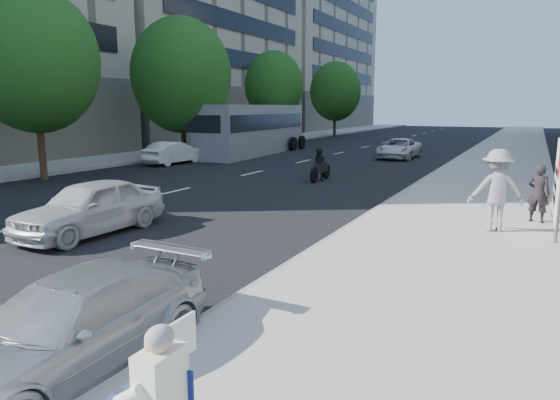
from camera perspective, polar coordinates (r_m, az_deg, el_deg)
The scene contains 18 objects.
ground at distance 9.35m, azimuth -11.92°, elevation -9.44°, with size 160.00×160.00×0.00m, color black.
near_sidewalk at distance 27.02m, azimuth 23.46°, elevation 3.15°, with size 5.00×120.00×0.15m, color #ACA9A1.
far_sidewalk at distance 35.03m, azimuth -12.84°, elevation 5.27°, with size 4.50×120.00×0.15m, color #ACA9A1.
far_bldg_north at distance 78.21m, azimuth -0.38°, elevation 18.56°, with size 22.00×28.00×28.00m, color #BAA78B.
tree_far_b at distance 24.39m, azimuth -26.30°, elevation 14.15°, with size 5.40×5.40×8.24m.
tree_far_c at distance 31.47m, azimuth -11.21°, elevation 13.78°, with size 6.00×6.00×8.47m.
tree_far_d at distance 41.58m, azimuth -0.70°, elevation 12.97°, with size 4.80×4.80×7.65m.
tree_far_e at distance 54.36m, azimuth 6.34°, elevation 12.23°, with size 5.40×5.40×7.89m.
seated_protester at distance 4.58m, azimuth -14.50°, elevation -19.85°, with size 0.83×1.11×1.31m.
jogger at distance 13.28m, azimuth 23.49°, elevation 1.02°, with size 1.31×0.75×2.02m, color gray.
pedestrian_woman at distance 14.82m, azimuth 27.44°, elevation 0.71°, with size 0.57×0.37×1.56m, color black.
protest_banner at distance 14.12m, azimuth 29.15°, elevation 2.06°, with size 0.08×3.06×2.20m.
parked_sedan at distance 6.69m, azimuth -22.68°, elevation -13.06°, with size 1.61×3.96×1.15m, color #B3B5BA.
white_sedan_near at distance 13.43m, azimuth -20.85°, elevation -0.74°, with size 1.63×4.05×1.38m, color silver.
white_sedan_mid at distance 28.80m, azimuth -12.10°, elevation 5.31°, with size 1.33×3.82×1.26m, color white.
white_sedan_far at distance 32.14m, azimuth 13.48°, elevation 5.75°, with size 2.04×4.42×1.23m, color silver.
motorcycle at distance 21.72m, azimuth 4.58°, elevation 3.87°, with size 0.71×2.04×1.42m.
bus at distance 34.29m, azimuth -2.92°, elevation 8.02°, with size 3.54×12.23×3.30m.
Camera 1 is at (5.60, -6.79, 3.17)m, focal length 32.00 mm.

